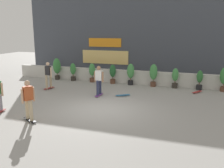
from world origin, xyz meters
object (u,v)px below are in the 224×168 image
potted_plant_7 (200,79)px  skater_foreground (28,99)px  potted_plant_8 (224,77)px  skater_mid_plaza (99,79)px  potted_plant_2 (92,72)px  skateboard_aside (123,95)px  potted_plant_6 (175,77)px  skater_far_left (48,74)px  potted_plant_5 (153,74)px  potted_plant_0 (57,67)px  potted_plant_1 (73,71)px  potted_plant_3 (113,73)px  skateboard_near_camera (197,92)px  potted_plant_4 (131,73)px

potted_plant_7 → skater_foreground: skater_foreground is taller
potted_plant_8 → skater_foreground: 11.20m
potted_plant_7 → skater_mid_plaza: (-5.32, -3.36, 0.30)m
potted_plant_2 → skateboard_aside: 4.39m
potted_plant_8 → skateboard_aside: potted_plant_8 is taller
potted_plant_6 → skater_far_left: skater_far_left is taller
potted_plant_2 → potted_plant_5: bearing=-0.0°
potted_plant_5 → skateboard_aside: size_ratio=1.89×
potted_plant_0 → potted_plant_1: (1.32, 0.00, -0.23)m
potted_plant_5 → skater_mid_plaza: (-2.47, -3.36, 0.09)m
skater_far_left → potted_plant_0: bearing=111.2°
potted_plant_0 → skater_far_left: (1.10, -2.84, 0.01)m
skater_mid_plaza → potted_plant_3: bearing=95.4°
potted_plant_3 → potted_plant_6: bearing=0.0°
potted_plant_5 → skater_far_left: (-6.04, -2.84, 0.09)m
potted_plant_3 → skateboard_near_camera: bearing=-8.9°
potted_plant_3 → skateboard_aside: size_ratio=1.69×
potted_plant_6 → potted_plant_8: potted_plant_8 is taller
potted_plant_8 → skater_mid_plaza: skater_mid_plaza is taller
potted_plant_2 → skater_mid_plaza: size_ratio=0.79×
potted_plant_5 → potted_plant_6: potted_plant_5 is taller
potted_plant_1 → skateboard_aside: 5.55m
potted_plant_0 → potted_plant_6: bearing=0.0°
potted_plant_3 → potted_plant_4: size_ratio=0.92×
potted_plant_0 → potted_plant_2: (2.82, 0.00, -0.18)m
skater_far_left → potted_plant_1: bearing=85.6°
skater_foreground → skateboard_near_camera: size_ratio=2.15×
potted_plant_2 → potted_plant_3: potted_plant_2 is taller
potted_plant_1 → skateboard_near_camera: bearing=-5.8°
skater_foreground → skateboard_aside: skater_foreground is taller
potted_plant_4 → potted_plant_6: (2.91, 0.00, -0.13)m
potted_plant_1 → skater_mid_plaza: skater_mid_plaza is taller
potted_plant_6 → potted_plant_7: bearing=0.0°
potted_plant_0 → skater_far_left: bearing=-68.8°
skater_foreground → skateboard_near_camera: 9.59m
potted_plant_0 → potted_plant_3: bearing=-0.0°
skater_foreground → potted_plant_5: bearing=65.1°
skater_foreground → skater_far_left: 5.61m
potted_plant_5 → skateboard_near_camera: size_ratio=1.87×
potted_plant_4 → skater_foreground: skater_foreground is taller
potted_plant_0 → potted_plant_6: potted_plant_0 is taller
potted_plant_1 → skater_foreground: size_ratio=0.75×
potted_plant_1 → potted_plant_8: (10.04, -0.00, 0.16)m
potted_plant_0 → potted_plant_7: potted_plant_0 is taller
potted_plant_0 → potted_plant_8: 11.36m
potted_plant_1 → potted_plant_5: (5.82, -0.00, 0.15)m
potted_plant_1 → skater_mid_plaza: (3.35, -3.36, 0.24)m
potted_plant_1 → potted_plant_0: bearing=180.0°
potted_plant_2 → potted_plant_5: potted_plant_5 is taller
potted_plant_4 → potted_plant_2: bearing=180.0°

